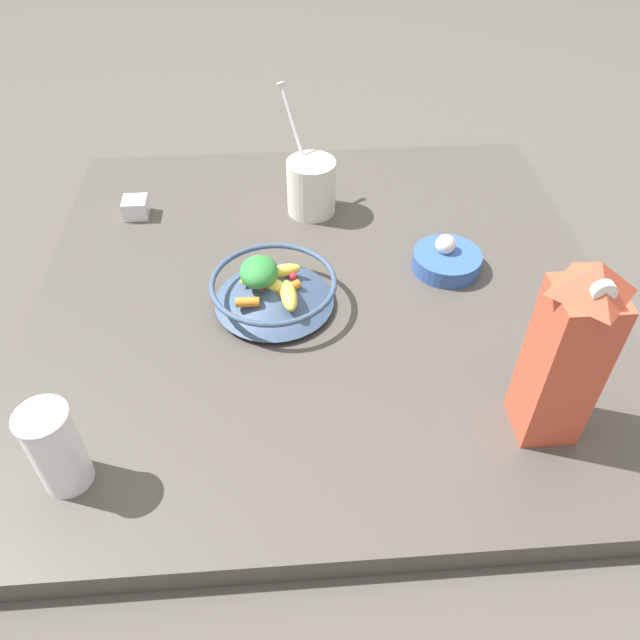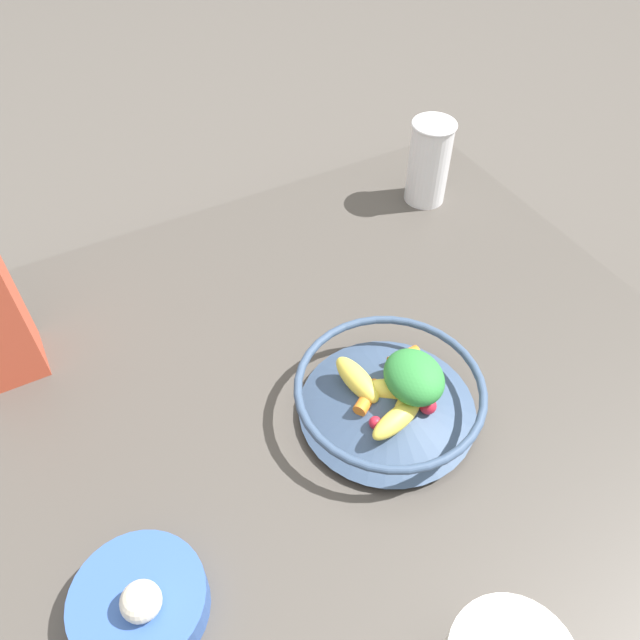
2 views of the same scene
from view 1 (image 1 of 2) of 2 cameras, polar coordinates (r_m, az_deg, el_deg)
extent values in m
plane|color=#4C4742|center=(1.18, 0.30, 1.19)|extent=(6.00, 6.00, 0.00)
cube|color=#47423D|center=(1.16, 0.31, 2.03)|extent=(1.04, 1.04, 0.05)
cylinder|color=#384C6B|center=(1.12, -4.18, 1.61)|extent=(0.12, 0.12, 0.01)
cone|color=#384C6B|center=(1.10, -4.24, 2.62)|extent=(0.21, 0.21, 0.04)
torus|color=#384C6B|center=(1.08, -4.30, 3.45)|extent=(0.22, 0.22, 0.01)
ellipsoid|color=#EFD64C|center=(1.06, -2.88, 2.25)|extent=(0.04, 0.08, 0.03)
ellipsoid|color=#EFD64C|center=(1.12, -3.56, 4.36)|extent=(0.08, 0.04, 0.02)
ellipsoid|color=#EFD64C|center=(1.09, -4.37, 3.22)|extent=(0.07, 0.06, 0.03)
ellipsoid|color=#EFD64C|center=(1.11, -5.56, 3.83)|extent=(0.07, 0.04, 0.02)
cylinder|color=orange|center=(1.09, -2.95, 2.88)|extent=(0.05, 0.04, 0.02)
cylinder|color=orange|center=(1.07, -6.64, 1.63)|extent=(0.04, 0.02, 0.02)
sphere|color=red|center=(1.12, -5.76, 4.12)|extent=(0.02, 0.02, 0.02)
sphere|color=red|center=(1.09, -5.17, 2.76)|extent=(0.01, 0.01, 0.01)
sphere|color=red|center=(1.11, -2.47, 3.97)|extent=(0.01, 0.01, 0.01)
ellipsoid|color=#2D7F38|center=(1.08, -5.63, 4.41)|extent=(0.07, 0.08, 0.04)
cube|color=#CC4C33|center=(0.90, 21.26, -3.83)|extent=(0.08, 0.08, 0.26)
pyramid|color=#CC4C33|center=(0.80, 23.95, 3.55)|extent=(0.08, 0.08, 0.05)
cylinder|color=white|center=(0.79, 24.50, 2.36)|extent=(0.03, 0.01, 0.03)
cylinder|color=silver|center=(1.32, -0.80, 12.08)|extent=(0.10, 0.10, 0.12)
cylinder|color=white|center=(1.30, -0.82, 13.86)|extent=(0.09, 0.09, 0.02)
cylinder|color=silver|center=(1.32, -2.17, 16.54)|extent=(0.06, 0.10, 0.18)
ellipsoid|color=silver|center=(1.32, -3.60, 20.78)|extent=(0.02, 0.02, 0.01)
cylinder|color=white|center=(0.89, -23.01, -10.75)|extent=(0.07, 0.07, 0.14)
torus|color=white|center=(0.84, -24.24, -8.05)|extent=(0.07, 0.07, 0.01)
cube|color=silver|center=(1.38, -16.49, 9.84)|extent=(0.05, 0.05, 0.04)
cube|color=brown|center=(1.39, -16.44, 9.64)|extent=(0.04, 0.04, 0.02)
cylinder|color=#3356A3|center=(1.21, 11.50, 5.31)|extent=(0.13, 0.13, 0.03)
sphere|color=silver|center=(1.20, 11.40, 6.79)|extent=(0.04, 0.04, 0.04)
camera|label=2|loc=(1.21, 10.06, 37.42)|focal=35.00mm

